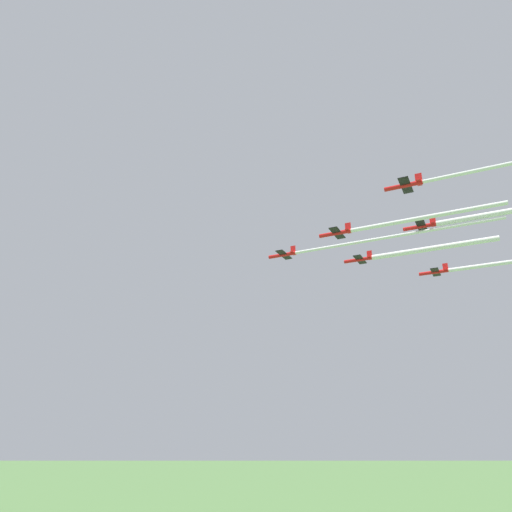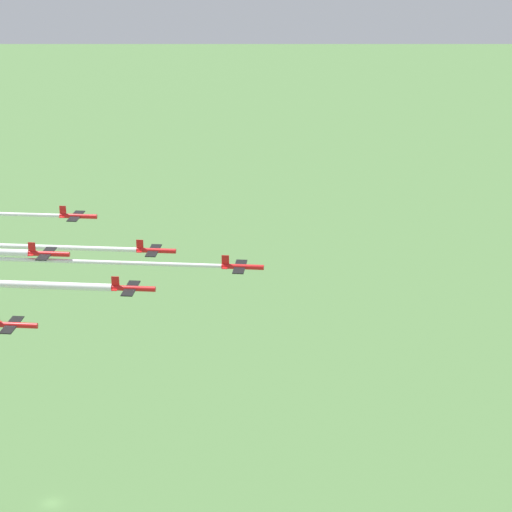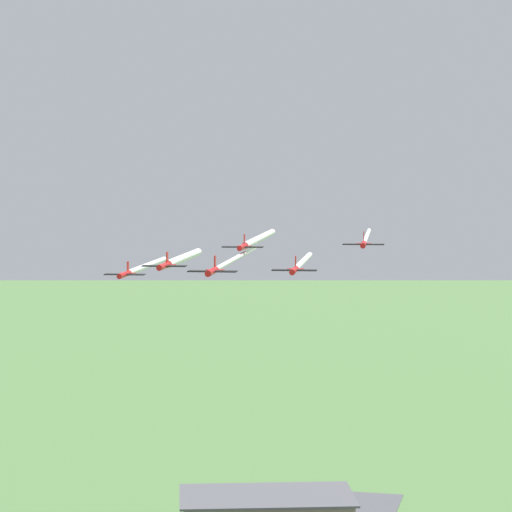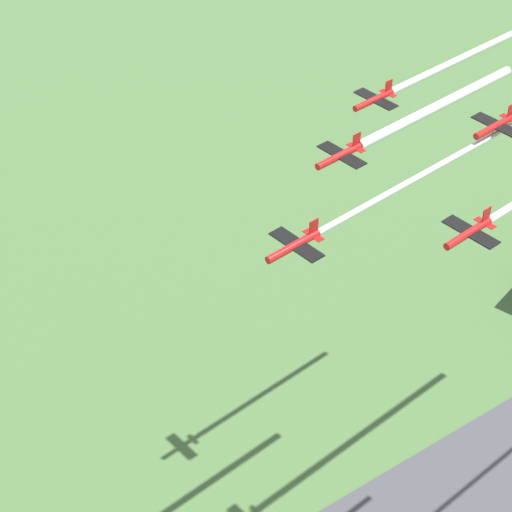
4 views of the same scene
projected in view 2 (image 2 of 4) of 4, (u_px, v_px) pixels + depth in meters
ground_plane at (52, 503)px, 243.63m from camera, size 3000.00×3000.00×0.00m
jet_0 at (241, 267)px, 185.25m from camera, size 7.61×7.93×2.65m
jet_1 at (155, 250)px, 197.36m from camera, size 7.61×7.93×2.65m
jet_2 at (132, 288)px, 176.94m from camera, size 7.61×7.93×2.65m
jet_3 at (77, 216)px, 207.96m from camera, size 7.61×7.93×2.65m
jet_4 at (47, 254)px, 187.93m from camera, size 7.61×7.93×2.65m
jet_5 at (13, 325)px, 169.44m from camera, size 7.61×7.93×2.65m
smoke_trail_0 at (85, 262)px, 187.79m from camera, size 9.85×51.23×0.78m
smoke_trail_1 at (53, 247)px, 199.13m from camera, size 6.88×33.45×0.98m
smoke_trail_2 at (24, 285)px, 178.63m from camera, size 6.93×31.61×1.37m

